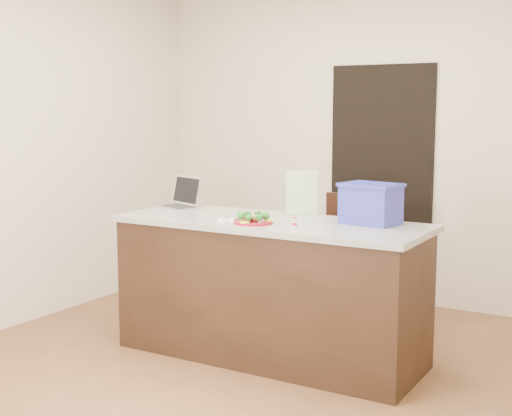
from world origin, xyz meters
The scene contains 16 objects.
ground centered at (0.00, 0.00, 0.00)m, with size 4.00×4.00×0.00m, color brown.
room_shell centered at (0.00, 0.00, 1.62)m, with size 4.00×4.00×4.00m.
doorway centered at (0.10, 1.98, 1.00)m, with size 0.90×0.02×2.00m, color black.
island centered at (0.00, 0.25, 0.46)m, with size 2.06×0.76×0.92m.
plate centered at (-0.02, 0.08, 0.93)m, with size 0.25×0.25×0.02m.
meatballs centered at (-0.03, 0.08, 0.95)m, with size 0.10×0.10×0.04m.
broccoli centered at (-0.02, 0.08, 0.97)m, with size 0.21×0.21×0.04m.
pepper_rings centered at (-0.02, 0.08, 0.94)m, with size 0.23×0.21×0.01m.
napkin centered at (-0.22, 0.09, 0.92)m, with size 0.13×0.13×0.01m, color white.
fork centered at (-0.24, 0.09, 0.93)m, with size 0.04×0.14×0.00m.
knife centered at (-0.19, 0.07, 0.93)m, with size 0.02×0.18×0.01m.
yogurt_bottle centered at (0.27, 0.08, 0.95)m, with size 0.03×0.03×0.06m.
laptop centered at (-0.85, 0.44, 0.98)m, with size 0.37×0.35×0.23m.
leaflet centered at (0.08, 0.54, 1.07)m, with size 0.21×0.00×0.31m, color silver.
blue_box centered at (0.62, 0.43, 1.05)m, with size 0.39×0.31×0.26m.
chair centered at (0.25, 0.95, 0.58)m, with size 0.50×0.50×1.02m.
Camera 1 is at (2.24, -3.73, 1.64)m, focal length 50.00 mm.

